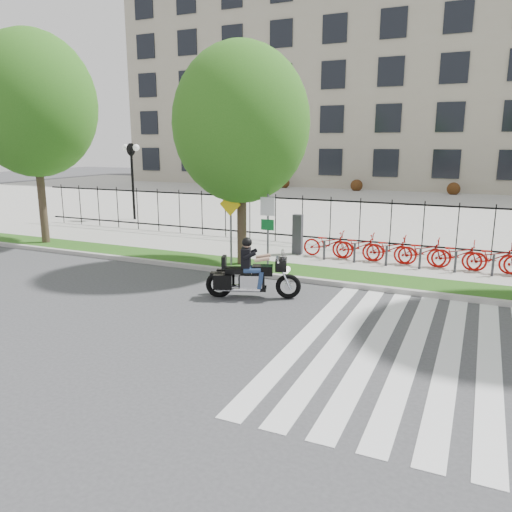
% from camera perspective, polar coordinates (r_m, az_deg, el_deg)
% --- Properties ---
extents(ground, '(120.00, 120.00, 0.00)m').
position_cam_1_polar(ground, '(12.39, -3.71, -7.35)').
color(ground, '#3A3A3C').
rests_on(ground, ground).
extents(curb, '(60.00, 0.20, 0.15)m').
position_cam_1_polar(curb, '(15.93, 3.24, -2.45)').
color(curb, '#A09C96').
rests_on(curb, ground).
extents(grass_verge, '(60.00, 1.50, 0.15)m').
position_cam_1_polar(grass_verge, '(16.70, 4.30, -1.75)').
color(grass_verge, '#1D4812').
rests_on(grass_verge, ground).
extents(sidewalk, '(60.00, 3.50, 0.15)m').
position_cam_1_polar(sidewalk, '(19.00, 6.91, -0.01)').
color(sidewalk, '#98968E').
rests_on(sidewalk, ground).
extents(plaza, '(80.00, 34.00, 0.10)m').
position_cam_1_polar(plaza, '(35.91, 15.50, 5.64)').
color(plaza, '#98968E').
rests_on(plaza, ground).
extents(crosswalk_stripes, '(5.70, 8.00, 0.01)m').
position_cam_1_polar(crosswalk_stripes, '(11.11, 19.22, -10.50)').
color(crosswalk_stripes, silver).
rests_on(crosswalk_stripes, ground).
extents(iron_fence, '(30.00, 0.06, 2.00)m').
position_cam_1_polar(iron_fence, '(20.45, 8.49, 3.93)').
color(iron_fence, black).
rests_on(iron_fence, sidewalk).
extents(office_building, '(60.00, 21.90, 20.15)m').
position_cam_1_polar(office_building, '(55.72, 19.62, 18.02)').
color(office_building, gray).
rests_on(office_building, ground).
extents(lamp_post_left, '(1.06, 0.70, 4.25)m').
position_cam_1_polar(lamp_post_left, '(28.33, -14.03, 10.33)').
color(lamp_post_left, black).
rests_on(lamp_post_left, ground).
extents(street_tree_0, '(5.00, 5.00, 8.48)m').
position_cam_1_polar(street_tree_0, '(22.60, -24.12, 15.51)').
color(street_tree_0, '#3A281F').
rests_on(street_tree_0, grass_verge).
extents(street_tree_1, '(4.53, 4.53, 7.33)m').
position_cam_1_polar(street_tree_1, '(16.92, -1.71, 14.87)').
color(street_tree_1, '#3A281F').
rests_on(street_tree_1, grass_verge).
extents(bike_share_station, '(11.12, 0.87, 1.50)m').
position_cam_1_polar(bike_share_station, '(17.82, 21.75, 0.18)').
color(bike_share_station, '#2D2D33').
rests_on(bike_share_station, sidewalk).
extents(sign_pole_regulatory, '(0.50, 0.09, 2.50)m').
position_cam_1_polar(sign_pole_regulatory, '(16.30, 1.35, 3.91)').
color(sign_pole_regulatory, '#59595B').
rests_on(sign_pole_regulatory, grass_verge).
extents(sign_pole_warning, '(0.78, 0.09, 2.49)m').
position_cam_1_polar(sign_pole_warning, '(16.88, -2.93, 4.21)').
color(sign_pole_warning, '#59595B').
rests_on(sign_pole_warning, grass_verge).
extents(motorcycle_rider, '(2.58, 1.31, 2.08)m').
position_cam_1_polar(motorcycle_rider, '(13.93, -0.40, -2.05)').
color(motorcycle_rider, black).
rests_on(motorcycle_rider, ground).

